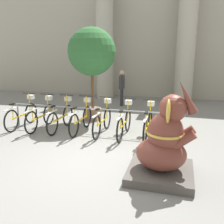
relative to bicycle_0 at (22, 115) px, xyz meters
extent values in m
plane|color=slate|center=(3.13, -1.83, -0.42)|extent=(60.00, 60.00, 0.00)
cube|color=#A39E8E|center=(3.13, 6.77, 2.58)|extent=(20.00, 0.20, 6.00)
cylinder|color=#ADA899|center=(1.11, 5.77, 2.08)|extent=(0.88, 0.88, 5.00)
cylinder|color=#ADA899|center=(5.14, 5.77, 2.08)|extent=(0.88, 0.88, 5.00)
cylinder|color=gray|center=(-0.25, 0.12, -0.05)|extent=(0.05, 0.05, 0.75)
cylinder|color=gray|center=(4.43, 0.12, -0.05)|extent=(0.05, 0.05, 0.75)
cylinder|color=gray|center=(2.09, 0.12, 0.33)|extent=(4.78, 0.04, 0.04)
torus|color=black|center=(0.00, 0.50, -0.06)|extent=(0.05, 0.72, 0.72)
torus|color=black|center=(0.00, -0.57, -0.06)|extent=(0.05, 0.72, 0.72)
cube|color=yellow|center=(0.00, -0.04, -0.01)|extent=(0.04, 0.97, 0.04)
cube|color=silver|center=(0.00, -0.57, 0.31)|extent=(0.06, 0.60, 0.03)
cylinder|color=yellow|center=(0.00, -0.47, 0.18)|extent=(0.03, 0.03, 0.50)
cube|color=black|center=(0.00, -0.47, 0.45)|extent=(0.08, 0.18, 0.04)
cylinder|color=yellow|center=(0.00, 0.46, 0.29)|extent=(0.03, 0.03, 0.70)
cylinder|color=black|center=(0.00, 0.46, 0.64)|extent=(0.48, 0.03, 0.03)
cube|color=silver|center=(0.00, 0.56, 0.50)|extent=(0.20, 0.16, 0.14)
torus|color=black|center=(0.70, 0.51, -0.06)|extent=(0.05, 0.72, 0.72)
torus|color=black|center=(0.70, -0.56, -0.06)|extent=(0.05, 0.72, 0.72)
cube|color=yellow|center=(0.70, -0.02, -0.01)|extent=(0.04, 0.97, 0.04)
cube|color=silver|center=(0.70, -0.56, 0.31)|extent=(0.06, 0.60, 0.03)
cylinder|color=yellow|center=(0.70, -0.46, 0.18)|extent=(0.03, 0.03, 0.50)
cube|color=black|center=(0.70, -0.46, 0.45)|extent=(0.08, 0.18, 0.04)
cylinder|color=yellow|center=(0.70, 0.47, 0.29)|extent=(0.03, 0.03, 0.70)
cylinder|color=black|center=(0.70, 0.47, 0.64)|extent=(0.48, 0.03, 0.03)
cube|color=silver|center=(0.70, 0.57, 0.50)|extent=(0.20, 0.16, 0.14)
torus|color=black|center=(1.39, 0.54, -0.06)|extent=(0.05, 0.72, 0.72)
torus|color=black|center=(1.39, -0.53, -0.06)|extent=(0.05, 0.72, 0.72)
cube|color=yellow|center=(1.39, 0.01, -0.01)|extent=(0.04, 0.97, 0.04)
cube|color=silver|center=(1.39, -0.53, 0.31)|extent=(0.06, 0.60, 0.03)
cylinder|color=yellow|center=(1.39, -0.43, 0.18)|extent=(0.03, 0.03, 0.50)
cube|color=black|center=(1.39, -0.43, 0.45)|extent=(0.08, 0.18, 0.04)
cylinder|color=yellow|center=(1.39, 0.50, 0.29)|extent=(0.03, 0.03, 0.70)
cylinder|color=black|center=(1.39, 0.50, 0.64)|extent=(0.48, 0.03, 0.03)
cube|color=silver|center=(1.39, 0.60, 0.50)|extent=(0.20, 0.16, 0.14)
torus|color=black|center=(2.09, 0.54, -0.06)|extent=(0.05, 0.72, 0.72)
torus|color=black|center=(2.09, -0.53, -0.06)|extent=(0.05, 0.72, 0.72)
cube|color=yellow|center=(2.09, 0.01, -0.01)|extent=(0.04, 0.97, 0.04)
cube|color=silver|center=(2.09, -0.53, 0.31)|extent=(0.06, 0.60, 0.03)
cylinder|color=yellow|center=(2.09, -0.43, 0.18)|extent=(0.03, 0.03, 0.50)
cube|color=black|center=(2.09, -0.43, 0.45)|extent=(0.08, 0.18, 0.04)
cylinder|color=yellow|center=(2.09, 0.50, 0.29)|extent=(0.03, 0.03, 0.70)
cylinder|color=black|center=(2.09, 0.50, 0.64)|extent=(0.48, 0.03, 0.03)
cube|color=silver|center=(2.09, 0.60, 0.50)|extent=(0.20, 0.16, 0.14)
torus|color=black|center=(2.78, 0.55, -0.06)|extent=(0.05, 0.72, 0.72)
torus|color=black|center=(2.78, -0.53, -0.06)|extent=(0.05, 0.72, 0.72)
cube|color=yellow|center=(2.78, 0.01, -0.01)|extent=(0.04, 0.97, 0.04)
cube|color=silver|center=(2.78, -0.53, 0.31)|extent=(0.06, 0.60, 0.03)
cylinder|color=yellow|center=(2.78, -0.43, 0.18)|extent=(0.03, 0.03, 0.50)
cube|color=black|center=(2.78, -0.43, 0.45)|extent=(0.08, 0.18, 0.04)
cylinder|color=yellow|center=(2.78, 0.51, 0.29)|extent=(0.03, 0.03, 0.70)
cylinder|color=black|center=(2.78, 0.51, 0.64)|extent=(0.48, 0.03, 0.03)
cube|color=silver|center=(2.78, 0.61, 0.50)|extent=(0.20, 0.16, 0.14)
torus|color=black|center=(3.48, 0.49, -0.06)|extent=(0.05, 0.72, 0.72)
torus|color=black|center=(3.48, -0.58, -0.06)|extent=(0.05, 0.72, 0.72)
cube|color=yellow|center=(3.48, -0.05, -0.01)|extent=(0.04, 0.97, 0.04)
cube|color=silver|center=(3.48, -0.58, 0.31)|extent=(0.06, 0.60, 0.03)
cylinder|color=yellow|center=(3.48, -0.48, 0.18)|extent=(0.03, 0.03, 0.50)
cube|color=black|center=(3.48, -0.48, 0.45)|extent=(0.08, 0.18, 0.04)
cylinder|color=yellow|center=(3.48, 0.45, 0.29)|extent=(0.03, 0.03, 0.70)
cylinder|color=black|center=(3.48, 0.45, 0.64)|extent=(0.48, 0.03, 0.03)
cube|color=silver|center=(3.48, 0.55, 0.50)|extent=(0.20, 0.16, 0.14)
torus|color=black|center=(4.18, 0.49, -0.06)|extent=(0.05, 0.72, 0.72)
torus|color=black|center=(4.18, -0.58, -0.06)|extent=(0.05, 0.72, 0.72)
cube|color=yellow|center=(4.18, -0.05, -0.01)|extent=(0.04, 0.97, 0.04)
cube|color=silver|center=(4.18, -0.58, 0.31)|extent=(0.06, 0.60, 0.03)
cylinder|color=yellow|center=(4.18, -0.48, 0.18)|extent=(0.03, 0.03, 0.50)
cube|color=black|center=(4.18, -0.48, 0.45)|extent=(0.08, 0.18, 0.04)
cylinder|color=yellow|center=(4.18, 0.45, 0.29)|extent=(0.03, 0.03, 0.70)
cylinder|color=black|center=(4.18, 0.45, 0.64)|extent=(0.48, 0.03, 0.03)
cube|color=silver|center=(4.18, 0.55, 0.50)|extent=(0.20, 0.16, 0.14)
cube|color=#4C4742|center=(4.72, -2.22, -0.34)|extent=(1.29, 1.29, 0.17)
ellipsoid|color=brown|center=(4.72, -2.22, 0.07)|extent=(0.99, 0.88, 0.64)
ellipsoid|color=brown|center=(4.78, -2.22, 0.51)|extent=(0.70, 0.64, 0.82)
sphere|color=brown|center=(4.90, -2.22, 1.01)|extent=(0.53, 0.53, 0.53)
ellipsoid|color=gold|center=(4.83, -1.96, 1.01)|extent=(0.08, 0.37, 0.44)
ellipsoid|color=gold|center=(4.83, -2.48, 1.01)|extent=(0.08, 0.37, 0.44)
cone|color=brown|center=(5.13, -2.22, 1.23)|extent=(0.45, 0.19, 0.66)
cylinder|color=brown|center=(5.10, -2.07, 0.42)|extent=(0.52, 0.18, 0.46)
cylinder|color=brown|center=(5.10, -2.37, 0.42)|extent=(0.52, 0.18, 0.46)
torus|color=gold|center=(4.78, -2.22, 0.51)|extent=(0.73, 0.73, 0.05)
cylinder|color=#28282D|center=(2.42, 4.21, -0.02)|extent=(0.11, 0.11, 0.80)
cylinder|color=#28282D|center=(2.42, 4.04, -0.02)|extent=(0.11, 0.11, 0.80)
cube|color=#333338|center=(2.42, 4.13, 0.67)|extent=(0.20, 0.32, 0.60)
sphere|color=tan|center=(2.42, 4.13, 1.10)|extent=(0.22, 0.22, 0.22)
cylinder|color=#333338|center=(2.42, 4.33, 0.70)|extent=(0.07, 0.07, 0.54)
cylinder|color=#333338|center=(2.42, 3.93, 0.70)|extent=(0.07, 0.07, 0.54)
cylinder|color=brown|center=(1.94, 1.50, -0.21)|extent=(0.62, 0.62, 0.43)
cylinder|color=brown|center=(1.94, 1.50, 0.69)|extent=(0.10, 0.10, 1.35)
sphere|color=#2D6633|center=(1.94, 1.50, 2.04)|extent=(1.68, 1.68, 1.68)
camera|label=1|loc=(5.01, -6.93, 2.06)|focal=40.00mm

